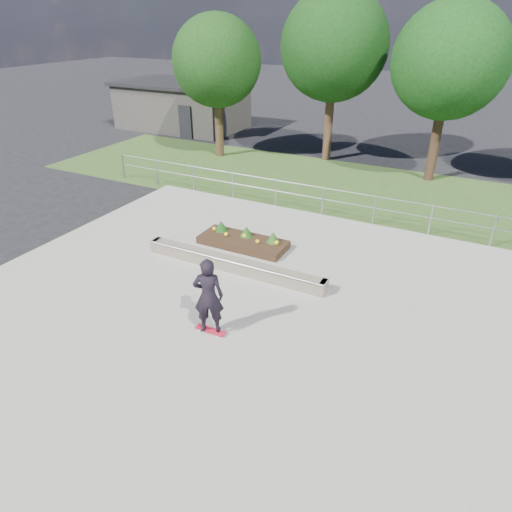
{
  "coord_description": "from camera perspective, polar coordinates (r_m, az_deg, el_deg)",
  "views": [
    {
      "loc": [
        5.3,
        -8.37,
        7.03
      ],
      "look_at": [
        0.2,
        1.5,
        1.1
      ],
      "focal_mm": 32.0,
      "sensor_mm": 36.0,
      "label": 1
    }
  ],
  "objects": [
    {
      "name": "building",
      "position": [
        33.14,
        -9.2,
        18.16
      ],
      "size": [
        8.4,
        5.4,
        3.0
      ],
      "color": "#322F2C",
      "rests_on": "ground"
    },
    {
      "name": "skateboarder",
      "position": [
        10.86,
        -5.97,
        -5.02
      ],
      "size": [
        0.85,
        0.72,
        2.06
      ],
      "color": "silver",
      "rests_on": "concrete_slab"
    },
    {
      "name": "grass_verge",
      "position": [
        21.27,
        11.47,
        8.25
      ],
      "size": [
        30.0,
        8.0,
        0.02
      ],
      "primitive_type": "cube",
      "color": "#2E481C",
      "rests_on": "ground"
    },
    {
      "name": "tree_mid_right",
      "position": [
        22.56,
        23.08,
        21.49
      ],
      "size": [
        4.9,
        4.9,
        7.7
      ],
      "color": "black",
      "rests_on": "ground"
    },
    {
      "name": "planter_bed",
      "position": [
        15.44,
        -1.55,
        2.01
      ],
      "size": [
        3.0,
        1.2,
        0.61
      ],
      "color": "black",
      "rests_on": "concrete_slab"
    },
    {
      "name": "ground",
      "position": [
        12.15,
        -4.13,
        -7.35
      ],
      "size": [
        120.0,
        120.0,
        0.0
      ],
      "primitive_type": "plane",
      "color": "black",
      "rests_on": "ground"
    },
    {
      "name": "concrete_slab",
      "position": [
        12.13,
        -4.13,
        -7.24
      ],
      "size": [
        15.0,
        15.0,
        0.06
      ],
      "primitive_type": "cube",
      "color": "gray",
      "rests_on": "ground"
    },
    {
      "name": "tree_far_left",
      "position": [
        25.26,
        -4.94,
        23.05
      ],
      "size": [
        4.55,
        4.55,
        7.15
      ],
      "color": "#352415",
      "rests_on": "ground"
    },
    {
      "name": "fence",
      "position": [
        17.86,
        8.37,
        7.27
      ],
      "size": [
        20.06,
        0.06,
        1.2
      ],
      "color": "gray",
      "rests_on": "ground"
    },
    {
      "name": "grind_ledge",
      "position": [
        13.9,
        -2.93,
        -1.06
      ],
      "size": [
        6.0,
        0.44,
        0.43
      ],
      "color": "#685C4D",
      "rests_on": "concrete_slab"
    },
    {
      "name": "tree_mid_left",
      "position": [
        24.68,
        9.75,
        24.43
      ],
      "size": [
        5.25,
        5.25,
        8.25
      ],
      "color": "#382216",
      "rests_on": "ground"
    }
  ]
}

